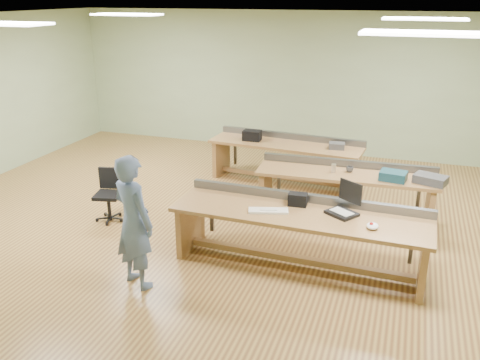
# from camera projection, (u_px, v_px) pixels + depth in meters

# --- Properties ---
(floor) EXTENTS (10.00, 10.00, 0.00)m
(floor) POSITION_uv_depth(u_px,v_px,m) (232.00, 219.00, 7.94)
(floor) COLOR #A47E3E
(floor) RESTS_ON ground
(ceiling) EXTENTS (10.00, 10.00, 0.00)m
(ceiling) POSITION_uv_depth(u_px,v_px,m) (231.00, 19.00, 6.90)
(ceiling) COLOR silver
(ceiling) RESTS_ON wall_back
(wall_back) EXTENTS (10.00, 0.04, 3.00)m
(wall_back) POSITION_uv_depth(u_px,v_px,m) (294.00, 83.00, 10.97)
(wall_back) COLOR #98B085
(wall_back) RESTS_ON floor
(wall_front) EXTENTS (10.00, 0.04, 3.00)m
(wall_front) POSITION_uv_depth(u_px,v_px,m) (56.00, 249.00, 3.87)
(wall_front) COLOR #98B085
(wall_front) RESTS_ON floor
(fluor_panels) EXTENTS (6.20, 3.50, 0.03)m
(fluor_panels) POSITION_uv_depth(u_px,v_px,m) (231.00, 21.00, 6.91)
(fluor_panels) COLOR white
(fluor_panels) RESTS_ON ceiling
(workbench_front) EXTENTS (3.25, 0.94, 0.86)m
(workbench_front) POSITION_uv_depth(u_px,v_px,m) (300.00, 225.00, 6.43)
(workbench_front) COLOR #9C7242
(workbench_front) RESTS_ON floor
(workbench_mid) EXTENTS (2.74, 0.85, 0.86)m
(workbench_mid) POSITION_uv_depth(u_px,v_px,m) (345.00, 184.00, 7.84)
(workbench_mid) COLOR #9C7242
(workbench_mid) RESTS_ON floor
(workbench_back) EXTENTS (2.85, 0.97, 0.86)m
(workbench_back) POSITION_uv_depth(u_px,v_px,m) (286.00, 153.00, 9.35)
(workbench_back) COLOR #9C7242
(workbench_back) RESTS_ON floor
(person) EXTENTS (0.71, 0.60, 1.64)m
(person) POSITION_uv_depth(u_px,v_px,m) (134.00, 222.00, 5.92)
(person) COLOR slate
(person) RESTS_ON floor
(laptop_base) EXTENTS (0.45, 0.43, 0.04)m
(laptop_base) POSITION_uv_depth(u_px,v_px,m) (342.00, 213.00, 6.28)
(laptop_base) COLOR black
(laptop_base) RESTS_ON workbench_front
(laptop_screen) EXTENTS (0.30, 0.21, 0.27)m
(laptop_screen) POSITION_uv_depth(u_px,v_px,m) (351.00, 192.00, 6.27)
(laptop_screen) COLOR black
(laptop_screen) RESTS_ON laptop_base
(keyboard) EXTENTS (0.52, 0.30, 0.03)m
(keyboard) POSITION_uv_depth(u_px,v_px,m) (268.00, 211.00, 6.36)
(keyboard) COLOR beige
(keyboard) RESTS_ON workbench_front
(trackball_mouse) EXTENTS (0.17, 0.19, 0.07)m
(trackball_mouse) POSITION_uv_depth(u_px,v_px,m) (373.00, 226.00, 5.90)
(trackball_mouse) COLOR white
(trackball_mouse) RESTS_ON workbench_front
(camera_bag) EXTENTS (0.25, 0.17, 0.16)m
(camera_bag) POSITION_uv_depth(u_px,v_px,m) (298.00, 199.00, 6.53)
(camera_bag) COLOR black
(camera_bag) RESTS_ON workbench_front
(task_chair) EXTENTS (0.52, 0.52, 0.81)m
(task_chair) POSITION_uv_depth(u_px,v_px,m) (110.00, 202.00, 7.86)
(task_chair) COLOR black
(task_chair) RESTS_ON floor
(parts_bin_teal) EXTENTS (0.41, 0.33, 0.13)m
(parts_bin_teal) POSITION_uv_depth(u_px,v_px,m) (393.00, 176.00, 7.43)
(parts_bin_teal) COLOR #153946
(parts_bin_teal) RESTS_ON workbench_mid
(parts_bin_grey) EXTENTS (0.51, 0.41, 0.12)m
(parts_bin_grey) POSITION_uv_depth(u_px,v_px,m) (430.00, 179.00, 7.30)
(parts_bin_grey) COLOR #39393C
(parts_bin_grey) RESTS_ON workbench_mid
(mug) EXTENTS (0.14, 0.14, 0.09)m
(mug) POSITION_uv_depth(u_px,v_px,m) (350.00, 169.00, 7.77)
(mug) COLOR #39393C
(mug) RESTS_ON workbench_mid
(drinks_can) EXTENTS (0.08, 0.08, 0.13)m
(drinks_can) POSITION_uv_depth(u_px,v_px,m) (334.00, 168.00, 7.75)
(drinks_can) COLOR silver
(drinks_can) RESTS_ON workbench_mid
(storage_box_back) EXTENTS (0.33, 0.24, 0.19)m
(storage_box_back) POSITION_uv_depth(u_px,v_px,m) (252.00, 135.00, 9.42)
(storage_box_back) COLOR black
(storage_box_back) RESTS_ON workbench_back
(tray_back) EXTENTS (0.29, 0.23, 0.11)m
(tray_back) POSITION_uv_depth(u_px,v_px,m) (337.00, 146.00, 8.92)
(tray_back) COLOR #39393C
(tray_back) RESTS_ON workbench_back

